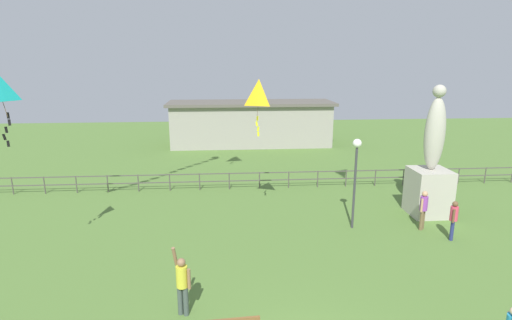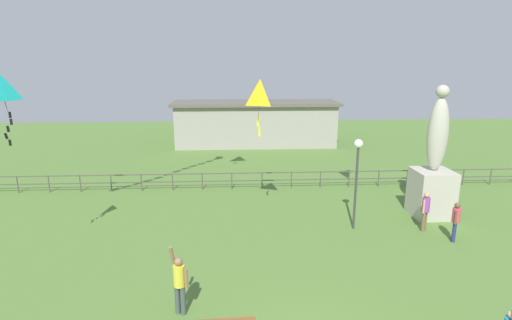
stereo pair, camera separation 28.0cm
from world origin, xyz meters
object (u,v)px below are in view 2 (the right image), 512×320
at_px(statue_monument, 433,176).
at_px(person_3, 426,209).
at_px(kite_0, 260,95).
at_px(person_0, 456,219).
at_px(person_2, 179,281).
at_px(kite_1, 1,90).
at_px(lamppost, 357,163).

relative_size(statue_monument, person_3, 3.52).
bearing_deg(statue_monument, kite_0, -178.27).
xyz_separation_m(person_3, kite_0, (-6.81, 1.41, 4.60)).
xyz_separation_m(person_0, person_2, (-10.18, -4.09, 0.09)).
xyz_separation_m(statue_monument, person_3, (-1.05, -1.65, -0.93)).
bearing_deg(kite_0, kite_1, -156.16).
height_order(person_2, kite_0, kite_0).
bearing_deg(person_0, statue_monument, 82.73).
distance_m(person_2, person_3, 10.78).
distance_m(lamppost, kite_0, 4.88).
bearing_deg(lamppost, person_3, -7.44).
xyz_separation_m(person_0, kite_1, (-15.79, -1.19, 5.12)).
height_order(person_0, person_3, person_3).
bearing_deg(person_0, kite_0, 161.76).
bearing_deg(lamppost, person_2, -140.01).
relative_size(statue_monument, person_2, 2.93).
relative_size(person_2, person_3, 1.20).
bearing_deg(person_3, person_0, -56.55).
distance_m(person_0, person_2, 10.97).
distance_m(statue_monument, person_2, 12.56).
xyz_separation_m(person_0, person_3, (-0.70, 1.06, 0.05)).
xyz_separation_m(statue_monument, kite_1, (-16.14, -3.90, 4.14)).
relative_size(person_3, kite_0, 0.72).
bearing_deg(kite_1, statue_monument, 13.58).
bearing_deg(lamppost, kite_1, -167.86).
bearing_deg(kite_1, person_0, 4.29).
relative_size(lamppost, person_2, 1.90).
height_order(person_3, kite_1, kite_1).
distance_m(statue_monument, person_0, 2.90).
bearing_deg(kite_0, person_3, -11.71).
xyz_separation_m(kite_0, kite_1, (-8.28, -3.66, 0.47)).
bearing_deg(person_2, lamppost, 39.99).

